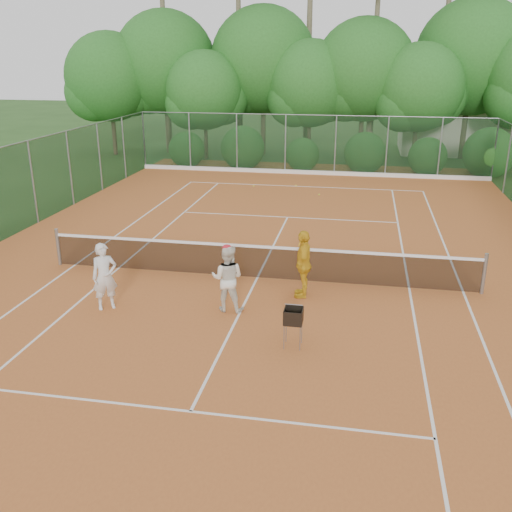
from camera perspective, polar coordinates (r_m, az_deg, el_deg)
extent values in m
plane|color=#25481A|center=(15.86, 0.12, -2.29)|extent=(120.00, 120.00, 0.00)
cube|color=#B6612A|center=(15.86, 0.12, -2.25)|extent=(18.00, 36.00, 0.02)
cube|color=beige|center=(39.25, 20.23, 11.90)|extent=(8.00, 5.00, 3.00)
cylinder|color=gray|center=(17.67, -19.17, 0.87)|extent=(0.10, 0.10, 1.10)
cylinder|color=gray|center=(15.77, 21.85, -1.66)|extent=(0.10, 0.10, 1.10)
cube|color=black|center=(15.69, 0.12, -0.66)|extent=(11.87, 0.03, 0.86)
cube|color=white|center=(15.54, 0.13, 0.95)|extent=(11.87, 0.04, 0.07)
imported|color=silver|center=(14.19, -14.90, -2.00)|extent=(0.72, 0.67, 1.65)
imported|color=white|center=(13.64, -2.87, -2.25)|extent=(0.80, 0.63, 1.64)
ellipsoid|color=red|center=(13.37, -2.93, 0.85)|extent=(0.22, 0.22, 0.14)
imported|color=gold|center=(14.45, 4.76, -0.77)|extent=(0.51, 1.06, 1.75)
cylinder|color=gray|center=(12.06, 2.81, -8.14)|extent=(0.02, 0.02, 0.55)
cylinder|color=gray|center=(12.33, 4.60, -7.54)|extent=(0.02, 0.02, 0.55)
cube|color=black|center=(12.00, 3.76, -6.00)|extent=(0.38, 0.38, 0.32)
sphere|color=yellow|center=(27.19, 4.03, 7.04)|extent=(0.07, 0.07, 0.07)
sphere|color=yellow|center=(27.04, -0.22, 7.03)|extent=(0.07, 0.07, 0.07)
sphere|color=#D3DE33|center=(25.47, 6.33, 6.13)|extent=(0.07, 0.07, 0.07)
cube|color=white|center=(27.15, 4.71, 6.94)|extent=(11.03, 0.06, 0.01)
cube|color=white|center=(17.63, -17.70, -0.90)|extent=(0.06, 23.77, 0.01)
cube|color=white|center=(15.88, 20.02, -3.41)|extent=(0.06, 23.77, 0.01)
cube|color=white|center=(17.03, -13.61, -1.21)|extent=(0.06, 23.77, 0.01)
cube|color=white|center=(15.69, 15.07, -3.15)|extent=(0.06, 23.77, 0.01)
cube|color=white|center=(21.86, 3.17, 3.90)|extent=(8.23, 0.06, 0.01)
cube|color=white|center=(10.34, -6.56, -15.18)|extent=(8.23, 0.06, 0.01)
cube|color=white|center=(15.85, 0.12, -2.21)|extent=(0.06, 12.80, 0.01)
cube|color=#19381E|center=(29.93, 5.44, 11.01)|extent=(18.00, 0.02, 3.00)
cylinder|color=gray|center=(32.01, -11.14, 11.28)|extent=(0.07, 0.07, 3.00)
cylinder|color=gray|center=(30.48, 22.79, 9.76)|extent=(0.07, 0.07, 3.00)
cylinder|color=gray|center=(32.01, -11.14, 11.28)|extent=(0.07, 0.07, 3.00)
cylinder|color=gray|center=(30.48, 22.79, 9.76)|extent=(0.07, 0.07, 3.00)
cylinder|color=brown|center=(36.98, -14.07, 12.69)|extent=(0.26, 0.26, 3.75)
sphere|color=#255E1F|center=(36.78, -14.44, 16.97)|extent=(5.25, 5.25, 5.25)
cylinder|color=brown|center=(37.23, -8.82, 13.57)|extent=(0.30, 0.30, 4.40)
sphere|color=#255E1F|center=(37.05, -9.09, 18.58)|extent=(6.16, 6.16, 6.16)
cylinder|color=brown|center=(34.51, -5.04, 12.27)|extent=(0.22, 0.22, 3.20)
sphere|color=#255E1F|center=(34.29, -5.16, 16.20)|extent=(4.48, 4.48, 4.48)
cylinder|color=brown|center=(36.20, 0.72, 13.71)|extent=(0.31, 0.31, 4.50)
sphere|color=#255E1F|center=(36.02, 0.75, 18.99)|extent=(6.30, 6.30, 6.30)
cylinder|color=brown|center=(34.39, 5.33, 12.49)|extent=(0.24, 0.24, 3.50)
sphere|color=#255E1F|center=(34.17, 5.47, 16.80)|extent=(4.90, 4.90, 4.90)
cylinder|color=brown|center=(34.70, 10.49, 12.82)|extent=(0.28, 0.28, 4.10)
sphere|color=#255E1F|center=(34.50, 10.81, 17.82)|extent=(5.74, 5.74, 5.74)
cylinder|color=brown|center=(33.67, 15.63, 11.64)|extent=(0.23, 0.23, 3.40)
sphere|color=#255E1F|center=(33.45, 16.04, 15.90)|extent=(4.76, 4.76, 4.76)
cylinder|color=brown|center=(36.63, 20.19, 12.75)|extent=(0.32, 0.32, 4.65)
sphere|color=#255E1F|center=(36.46, 20.84, 18.10)|extent=(6.51, 6.51, 6.51)
cone|color=brown|center=(38.63, -9.14, 20.16)|extent=(0.44, 0.44, 13.00)
cone|color=brown|center=(36.31, -1.72, 18.86)|extent=(0.44, 0.44, 11.00)
cone|color=brown|center=(37.70, 5.36, 21.85)|extent=(0.44, 0.44, 15.00)
cone|color=brown|center=(35.00, 11.66, 17.65)|extent=(0.44, 0.44, 10.00)
cone|color=brown|center=(37.24, 18.24, 18.74)|extent=(0.44, 0.44, 12.00)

